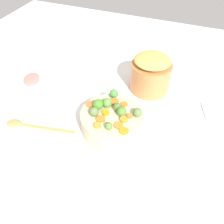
% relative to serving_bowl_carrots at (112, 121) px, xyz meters
% --- Properties ---
extents(tabletop, '(2.40, 2.40, 0.02)m').
position_rel_serving_bowl_carrots_xyz_m(tabletop, '(-0.01, -0.02, -0.05)').
color(tabletop, white).
rests_on(tabletop, ground).
extents(serving_bowl_carrots, '(0.26, 0.26, 0.09)m').
position_rel_serving_bowl_carrots_xyz_m(serving_bowl_carrots, '(0.00, 0.00, 0.00)').
color(serving_bowl_carrots, '#BCB38D').
rests_on(serving_bowl_carrots, tabletop).
extents(metal_pot, '(0.20, 0.20, 0.15)m').
position_rel_serving_bowl_carrots_xyz_m(metal_pot, '(0.08, 0.33, 0.03)').
color(metal_pot, '#C67A44').
rests_on(metal_pot, tabletop).
extents(stuffing_mound, '(0.18, 0.18, 0.04)m').
position_rel_serving_bowl_carrots_xyz_m(stuffing_mound, '(0.08, 0.33, 0.12)').
color(stuffing_mound, tan).
rests_on(stuffing_mound, metal_pot).
extents(carrot_slice_0, '(0.05, 0.05, 0.01)m').
position_rel_serving_bowl_carrots_xyz_m(carrot_slice_0, '(-0.02, 0.07, 0.05)').
color(carrot_slice_0, orange).
rests_on(carrot_slice_0, serving_bowl_carrots).
extents(carrot_slice_1, '(0.05, 0.05, 0.01)m').
position_rel_serving_bowl_carrots_xyz_m(carrot_slice_1, '(-0.03, -0.05, 0.05)').
color(carrot_slice_1, orange).
rests_on(carrot_slice_1, serving_bowl_carrots).
extents(carrot_slice_2, '(0.04, 0.04, 0.01)m').
position_rel_serving_bowl_carrots_xyz_m(carrot_slice_2, '(-0.03, -0.09, 0.05)').
color(carrot_slice_2, orange).
rests_on(carrot_slice_2, serving_bowl_carrots).
extents(carrot_slice_3, '(0.05, 0.05, 0.01)m').
position_rel_serving_bowl_carrots_xyz_m(carrot_slice_3, '(-0.11, 0.02, 0.05)').
color(carrot_slice_3, orange).
rests_on(carrot_slice_3, serving_bowl_carrots).
extents(carrot_slice_4, '(0.04, 0.04, 0.01)m').
position_rel_serving_bowl_carrots_xyz_m(carrot_slice_4, '(-0.02, -0.01, 0.05)').
color(carrot_slice_4, orange).
rests_on(carrot_slice_4, serving_bowl_carrots).
extents(carrot_slice_5, '(0.04, 0.04, 0.01)m').
position_rel_serving_bowl_carrots_xyz_m(carrot_slice_5, '(0.06, -0.02, 0.05)').
color(carrot_slice_5, orange).
rests_on(carrot_slice_5, serving_bowl_carrots).
extents(carrot_slice_6, '(0.05, 0.05, 0.01)m').
position_rel_serving_bowl_carrots_xyz_m(carrot_slice_6, '(0.05, -0.06, 0.05)').
color(carrot_slice_6, orange).
rests_on(carrot_slice_6, serving_bowl_carrots).
extents(carrot_slice_7, '(0.03, 0.03, 0.01)m').
position_rel_serving_bowl_carrots_xyz_m(carrot_slice_7, '(0.03, 0.07, 0.05)').
color(carrot_slice_7, orange).
rests_on(carrot_slice_7, serving_bowl_carrots).
extents(carrot_slice_8, '(0.03, 0.03, 0.01)m').
position_rel_serving_bowl_carrots_xyz_m(carrot_slice_8, '(0.07, 0.01, 0.05)').
color(carrot_slice_8, orange).
rests_on(carrot_slice_8, serving_bowl_carrots).
extents(carrot_slice_9, '(0.05, 0.05, 0.01)m').
position_rel_serving_bowl_carrots_xyz_m(carrot_slice_9, '(0.08, -0.07, 0.05)').
color(carrot_slice_9, orange).
rests_on(carrot_slice_9, serving_bowl_carrots).
extents(brussels_sprout_0, '(0.03, 0.03, 0.03)m').
position_rel_serving_bowl_carrots_xyz_m(brussels_sprout_0, '(0.02, -0.08, 0.06)').
color(brussels_sprout_0, '#548336').
rests_on(brussels_sprout_0, serving_bowl_carrots).
extents(brussels_sprout_1, '(0.04, 0.04, 0.04)m').
position_rel_serving_bowl_carrots_xyz_m(brussels_sprout_1, '(0.04, 0.01, 0.06)').
color(brussels_sprout_1, '#4E7B30').
rests_on(brussels_sprout_1, serving_bowl_carrots).
extents(brussels_sprout_2, '(0.04, 0.04, 0.04)m').
position_rel_serving_bowl_carrots_xyz_m(brussels_sprout_2, '(0.10, 0.03, 0.06)').
color(brussels_sprout_2, '#5A753F').
rests_on(brussels_sprout_2, serving_bowl_carrots).
extents(brussels_sprout_3, '(0.04, 0.04, 0.04)m').
position_rel_serving_bowl_carrots_xyz_m(brussels_sprout_3, '(-0.03, 0.10, 0.06)').
color(brussels_sprout_3, '#44853B').
rests_on(brussels_sprout_3, serving_bowl_carrots).
extents(brussels_sprout_4, '(0.04, 0.04, 0.04)m').
position_rel_serving_bowl_carrots_xyz_m(brussels_sprout_4, '(-0.06, -0.03, 0.06)').
color(brussels_sprout_4, '#5A7440').
rests_on(brussels_sprout_4, serving_bowl_carrots).
extents(brussels_sprout_5, '(0.04, 0.04, 0.04)m').
position_rel_serving_bowl_carrots_xyz_m(brussels_sprout_5, '(-0.07, 0.01, 0.07)').
color(brussels_sprout_5, '#468727').
rests_on(brussels_sprout_5, serving_bowl_carrots).
extents(brussels_sprout_6, '(0.04, 0.04, 0.04)m').
position_rel_serving_bowl_carrots_xyz_m(brussels_sprout_6, '(-0.04, 0.03, 0.06)').
color(brussels_sprout_6, '#598839').
rests_on(brussels_sprout_6, serving_bowl_carrots).
extents(brussels_sprout_7, '(0.03, 0.03, 0.03)m').
position_rel_serving_bowl_carrots_xyz_m(brussels_sprout_7, '(0.01, 0.03, 0.06)').
color(brussels_sprout_7, '#507131').
rests_on(brussels_sprout_7, serving_bowl_carrots).
extents(wooden_spoon, '(0.32, 0.09, 0.01)m').
position_rel_serving_bowl_carrots_xyz_m(wooden_spoon, '(-0.35, -0.13, -0.04)').
color(wooden_spoon, '#A68E51').
rests_on(wooden_spoon, tabletop).
extents(ham_plate, '(0.26, 0.26, 0.01)m').
position_rel_serving_bowl_carrots_xyz_m(ham_plate, '(-0.53, 0.14, -0.04)').
color(ham_plate, white).
rests_on(ham_plate, tabletop).
extents(ham_slice_main, '(0.13, 0.14, 0.02)m').
position_rel_serving_bowl_carrots_xyz_m(ham_slice_main, '(-0.52, 0.15, -0.02)').
color(ham_slice_main, tan).
rests_on(ham_slice_main, ham_plate).
extents(dish_towel, '(0.20, 0.16, 0.01)m').
position_rel_serving_bowl_carrots_xyz_m(dish_towel, '(0.44, 0.29, -0.04)').
color(dish_towel, '#98ACC0').
rests_on(dish_towel, tabletop).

